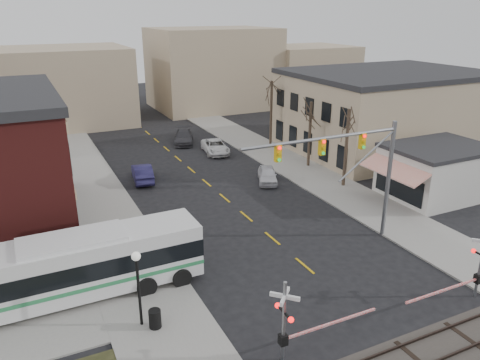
% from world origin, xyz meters
% --- Properties ---
extents(ground, '(160.00, 160.00, 0.00)m').
position_xyz_m(ground, '(0.00, 0.00, 0.00)').
color(ground, black).
rests_on(ground, ground).
extents(sidewalk_west, '(5.00, 60.00, 0.12)m').
position_xyz_m(sidewalk_west, '(-9.50, 20.00, 0.06)').
color(sidewalk_west, gray).
rests_on(sidewalk_west, ground).
extents(sidewalk_east, '(5.00, 60.00, 0.12)m').
position_xyz_m(sidewalk_east, '(9.50, 20.00, 0.06)').
color(sidewalk_east, gray).
rests_on(sidewalk_east, ground).
extents(tan_building, '(20.30, 15.30, 8.50)m').
position_xyz_m(tan_building, '(22.00, 20.00, 4.26)').
color(tan_building, tan).
rests_on(tan_building, ground).
extents(awning_shop, '(9.74, 6.20, 4.30)m').
position_xyz_m(awning_shop, '(15.97, 7.00, 2.16)').
color(awning_shop, beige).
rests_on(awning_shop, ground).
extents(tree_east_a, '(0.28, 0.28, 6.75)m').
position_xyz_m(tree_east_a, '(10.50, 12.00, 3.50)').
color(tree_east_a, '#382B21').
rests_on(tree_east_a, sidewalk_east).
extents(tree_east_b, '(0.28, 0.28, 6.30)m').
position_xyz_m(tree_east_b, '(10.80, 18.00, 3.27)').
color(tree_east_b, '#382B21').
rests_on(tree_east_b, sidewalk_east).
extents(tree_east_c, '(0.28, 0.28, 7.20)m').
position_xyz_m(tree_east_c, '(11.00, 26.00, 3.72)').
color(tree_east_c, '#382B21').
rests_on(tree_east_c, sidewalk_east).
extents(transit_bus, '(13.38, 3.08, 3.44)m').
position_xyz_m(transit_bus, '(-12.78, 4.47, 1.93)').
color(transit_bus, silver).
rests_on(transit_bus, ground).
extents(traffic_signal_mast, '(11.01, 0.30, 8.00)m').
position_xyz_m(traffic_signal_mast, '(4.11, 3.20, 5.79)').
color(traffic_signal_mast, gray).
rests_on(traffic_signal_mast, ground).
extents(rr_crossing_west, '(5.60, 1.36, 4.00)m').
position_xyz_m(rr_crossing_west, '(-4.92, -4.39, 1.97)').
color(rr_crossing_west, gray).
rests_on(rr_crossing_west, ground).
extents(rr_crossing_east, '(5.60, 1.36, 4.00)m').
position_xyz_m(rr_crossing_east, '(6.12, -4.68, 1.97)').
color(rr_crossing_east, gray).
rests_on(rr_crossing_east, ground).
extents(street_lamp, '(0.44, 0.44, 3.99)m').
position_xyz_m(street_lamp, '(-10.37, 0.63, 3.00)').
color(street_lamp, black).
rests_on(street_lamp, sidewalk_west).
extents(trash_bin, '(0.60, 0.60, 0.94)m').
position_xyz_m(trash_bin, '(-9.82, 0.13, 0.59)').
color(trash_bin, black).
rests_on(trash_bin, sidewalk_west).
extents(car_a, '(3.11, 4.29, 1.36)m').
position_xyz_m(car_a, '(5.00, 15.83, 0.68)').
color(car_a, silver).
rests_on(car_a, ground).
extents(car_b, '(2.26, 4.83, 1.53)m').
position_xyz_m(car_b, '(-5.00, 21.03, 0.77)').
color(car_b, '#1F1C46').
rests_on(car_b, ground).
extents(car_c, '(3.13, 5.38, 1.41)m').
position_xyz_m(car_c, '(4.32, 26.23, 0.70)').
color(car_c, silver).
rests_on(car_c, ground).
extents(car_d, '(3.69, 5.48, 1.47)m').
position_xyz_m(car_d, '(2.55, 31.43, 0.74)').
color(car_d, '#403F44').
rests_on(car_d, ground).
extents(pedestrian_near, '(0.68, 0.80, 1.86)m').
position_xyz_m(pedestrian_near, '(-8.23, 5.04, 1.05)').
color(pedestrian_near, '#63524F').
rests_on(pedestrian_near, sidewalk_west).
extents(pedestrian_far, '(0.90, 0.92, 1.50)m').
position_xyz_m(pedestrian_far, '(-10.48, 6.55, 0.87)').
color(pedestrian_far, '#303B55').
rests_on(pedestrian_far, sidewalk_west).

